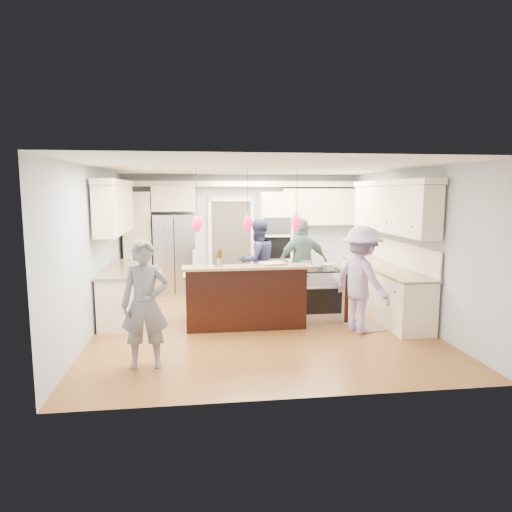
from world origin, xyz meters
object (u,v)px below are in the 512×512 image
(kitchen_island, at_px, (244,296))
(person_far_left, at_px, (258,261))
(refrigerator, at_px, (175,254))
(person_bar_end, at_px, (145,304))
(island_range, at_px, (321,294))

(kitchen_island, bearing_deg, person_far_left, 73.86)
(refrigerator, distance_m, person_far_left, 2.03)
(kitchen_island, distance_m, person_far_left, 1.64)
(person_bar_end, bearing_deg, kitchen_island, 51.01)
(kitchen_island, bearing_deg, refrigerator, 116.91)
(person_bar_end, bearing_deg, island_range, 33.51)
(person_far_left, bearing_deg, person_bar_end, 37.19)
(kitchen_island, xyz_separation_m, island_range, (1.41, 0.08, -0.03))
(kitchen_island, height_order, island_range, kitchen_island)
(refrigerator, xyz_separation_m, kitchen_island, (1.30, -2.57, -0.41))
(kitchen_island, distance_m, island_range, 1.41)
(refrigerator, relative_size, island_range, 1.96)
(person_bar_end, distance_m, person_far_left, 3.91)
(person_bar_end, bearing_deg, person_far_left, 59.96)
(person_bar_end, height_order, person_far_left, person_far_left)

